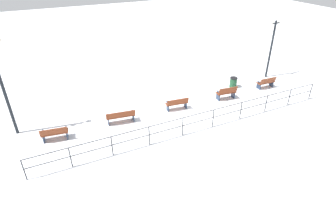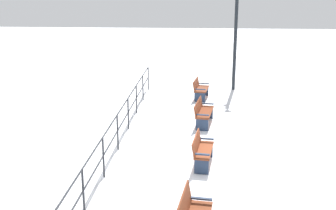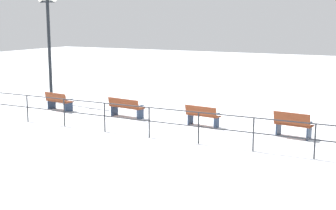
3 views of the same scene
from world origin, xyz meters
name	(u,v)px [view 3 (image 3 of 3)]	position (x,y,z in m)	size (l,w,h in m)	color
ground_plane	(202,126)	(0.00, 0.00, 0.00)	(80.00, 80.00, 0.00)	white
bench_second	(293,125)	(-0.18, -3.65, 0.49)	(0.71, 1.41, 0.96)	brown
bench_third	(202,115)	(0.00, 0.01, 0.45)	(0.65, 1.45, 0.85)	brown
bench_fourth	(126,107)	(0.05, 3.67, 0.46)	(0.76, 1.73, 0.86)	brown
bench_fifth	(59,101)	(-0.05, 7.33, 0.44)	(0.75, 1.44, 0.86)	brown
lamppost_middle	(49,36)	(1.57, 9.20, 3.39)	(0.28, 1.16, 5.34)	black
waterfront_railing	(173,120)	(-2.56, 0.00, 0.76)	(0.05, 17.71, 1.13)	#26282D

